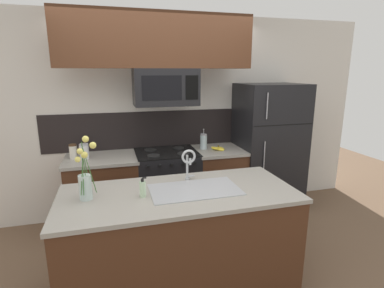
% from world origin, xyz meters
% --- Properties ---
extents(ground_plane, '(10.00, 10.00, 0.00)m').
position_xyz_m(ground_plane, '(0.00, 0.00, 0.00)').
color(ground_plane, brown).
extents(rear_partition, '(5.20, 0.10, 2.60)m').
position_xyz_m(rear_partition, '(0.30, 1.28, 1.30)').
color(rear_partition, silver).
rests_on(rear_partition, ground).
extents(splash_band, '(2.99, 0.01, 0.48)m').
position_xyz_m(splash_band, '(0.00, 1.22, 1.15)').
color(splash_band, black).
rests_on(splash_band, rear_partition).
extents(back_counter_left, '(0.84, 0.65, 0.91)m').
position_xyz_m(back_counter_left, '(-0.78, 0.90, 0.46)').
color(back_counter_left, '#4C2B19').
rests_on(back_counter_left, ground).
extents(back_counter_right, '(0.64, 0.65, 0.91)m').
position_xyz_m(back_counter_right, '(0.69, 0.90, 0.46)').
color(back_counter_right, '#4C2B19').
rests_on(back_counter_right, ground).
extents(stove_range, '(0.76, 0.64, 0.93)m').
position_xyz_m(stove_range, '(0.00, 0.90, 0.46)').
color(stove_range, black).
rests_on(stove_range, ground).
extents(microwave, '(0.74, 0.40, 0.42)m').
position_xyz_m(microwave, '(0.00, 0.88, 1.72)').
color(microwave, black).
extents(upper_cabinet_band, '(2.18, 0.34, 0.60)m').
position_xyz_m(upper_cabinet_band, '(-0.10, 0.85, 2.23)').
color(upper_cabinet_band, '#4C2B19').
extents(refrigerator, '(0.84, 0.74, 1.74)m').
position_xyz_m(refrigerator, '(1.41, 0.92, 0.87)').
color(refrigerator, black).
rests_on(refrigerator, ground).
extents(storage_jar_tall, '(0.09, 0.09, 0.17)m').
position_xyz_m(storage_jar_tall, '(-1.09, 0.93, 0.99)').
color(storage_jar_tall, silver).
rests_on(storage_jar_tall, back_counter_left).
extents(storage_jar_medium, '(0.10, 0.10, 0.18)m').
position_xyz_m(storage_jar_medium, '(-0.96, 0.88, 1.00)').
color(storage_jar_medium, silver).
rests_on(storage_jar_medium, back_counter_left).
extents(banana_bunch, '(0.19, 0.15, 0.08)m').
position_xyz_m(banana_bunch, '(0.66, 0.84, 0.93)').
color(banana_bunch, yellow).
rests_on(banana_bunch, back_counter_right).
extents(french_press, '(0.09, 0.09, 0.27)m').
position_xyz_m(french_press, '(0.50, 0.96, 1.01)').
color(french_press, silver).
rests_on(french_press, back_counter_right).
extents(island_counter, '(1.98, 0.88, 0.91)m').
position_xyz_m(island_counter, '(-0.13, -0.35, 0.46)').
color(island_counter, '#4C2B19').
rests_on(island_counter, ground).
extents(kitchen_sink, '(0.76, 0.44, 0.16)m').
position_xyz_m(kitchen_sink, '(0.01, -0.35, 0.84)').
color(kitchen_sink, '#ADAFB5').
rests_on(kitchen_sink, island_counter).
extents(sink_faucet, '(0.14, 0.14, 0.31)m').
position_xyz_m(sink_faucet, '(0.01, -0.13, 1.11)').
color(sink_faucet, '#B7BABF').
rests_on(sink_faucet, island_counter).
extents(dish_soap_bottle, '(0.06, 0.05, 0.16)m').
position_xyz_m(dish_soap_bottle, '(-0.43, -0.37, 0.98)').
color(dish_soap_bottle, beige).
rests_on(dish_soap_bottle, island_counter).
extents(flower_vase, '(0.16, 0.20, 0.50)m').
position_xyz_m(flower_vase, '(-0.87, -0.30, 1.06)').
color(flower_vase, silver).
rests_on(flower_vase, island_counter).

